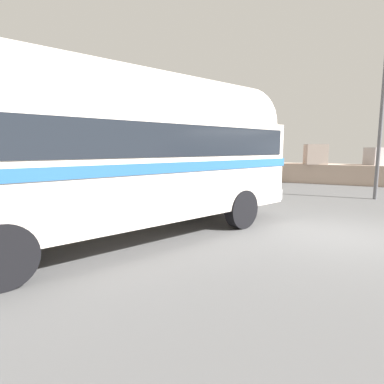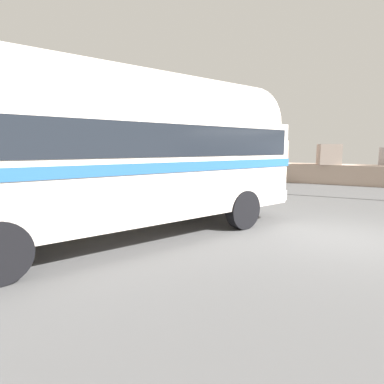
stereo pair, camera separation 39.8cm
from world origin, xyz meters
name	(u,v)px [view 2 (the right image)]	position (x,y,z in m)	size (l,w,h in m)	color
ground	(352,239)	(0.00, 0.00, 0.01)	(32.00, 26.00, 0.02)	#525253
breakwater	(366,172)	(-0.08, 11.80, 0.75)	(31.36, 2.28, 2.46)	tan
vintage_coach	(124,146)	(-4.39, -2.46, 2.05)	(5.36, 8.86, 3.70)	black
second_coach	(26,147)	(-9.59, -1.42, 2.05)	(4.71, 8.91, 3.70)	black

